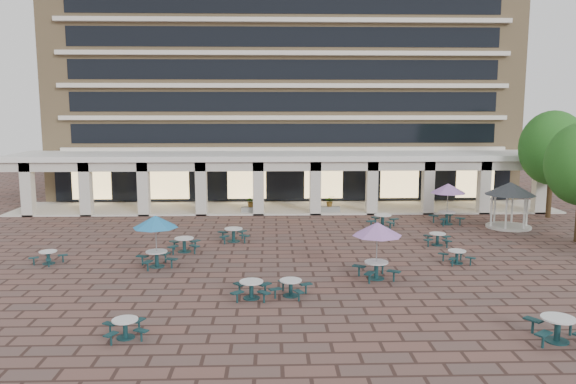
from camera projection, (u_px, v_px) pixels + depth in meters
name	position (u px, v px, depth m)	size (l,w,h in m)	color
ground	(293.00, 258.00, 29.63)	(120.00, 120.00, 0.00)	brown
apartment_building	(283.00, 58.00, 52.96)	(40.00, 15.50, 25.20)	tan
retail_arcade	(286.00, 171.00, 43.82)	(42.00, 6.60, 4.40)	white
picnic_table_0	(125.00, 327.00, 19.24)	(1.78, 1.78, 0.67)	#123437
picnic_table_1	(251.00, 288.00, 23.27)	(1.71, 1.71, 0.75)	#123437
picnic_table_2	(558.00, 327.00, 18.92)	(2.14, 2.14, 0.85)	#123437
picnic_table_4	(156.00, 224.00, 27.69)	(2.24, 2.24, 2.58)	#123437
picnic_table_5	(291.00, 286.00, 23.57)	(1.89, 1.89, 0.70)	#123437
picnic_table_6	(377.00, 231.00, 25.70)	(2.30, 2.30, 2.65)	#123437
picnic_table_7	(457.00, 256.00, 28.57)	(1.68, 1.68, 0.68)	#123437
picnic_table_8	(48.00, 256.00, 28.49)	(1.81, 1.81, 0.66)	#123437
picnic_table_9	(184.00, 244.00, 30.86)	(1.90, 1.90, 0.79)	#123437
picnic_table_10	(383.00, 220.00, 37.24)	(2.35, 2.35, 0.86)	#123437
picnic_table_11	(448.00, 190.00, 38.02)	(2.41, 2.41, 2.79)	#123437
picnic_table_12	(234.00, 234.00, 33.27)	(2.01, 2.01, 0.80)	#123437
picnic_table_13	(437.00, 238.00, 32.38)	(1.84, 1.84, 0.71)	#123437
gazebo	(510.00, 194.00, 36.90)	(3.25, 3.25, 3.02)	beige
tree_east_c	(553.00, 148.00, 40.01)	(4.64, 4.64, 7.72)	#3F2E19
planter_left	(251.00, 206.00, 42.22)	(1.50, 0.88, 1.35)	gray
planter_right	(330.00, 206.00, 42.39)	(1.50, 0.67, 1.33)	gray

